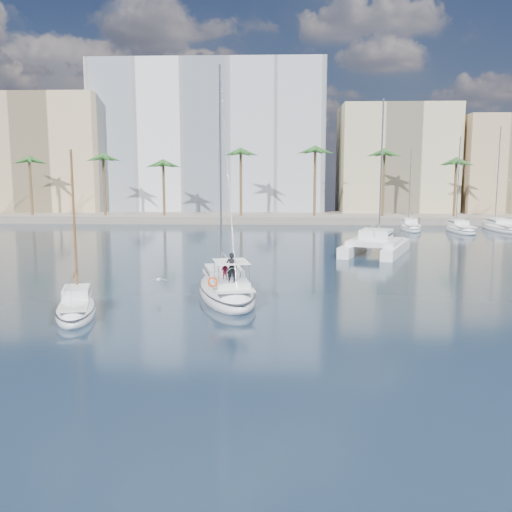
{
  "coord_description": "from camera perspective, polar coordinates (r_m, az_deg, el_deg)",
  "views": [
    {
      "loc": [
        1.09,
        -35.9,
        8.54
      ],
      "look_at": [
        -0.46,
        1.5,
        2.9
      ],
      "focal_mm": 40.0,
      "sensor_mm": 36.0,
      "label": 1
    }
  ],
  "objects": [
    {
      "name": "seagull",
      "position": [
        40.03,
        -9.72,
        -2.35
      ],
      "size": [
        1.21,
        0.52,
        0.22
      ],
      "color": "silver",
      "rests_on": "ground"
    },
    {
      "name": "building_tan_right",
      "position": [
        111.67,
        24.12,
        8.06
      ],
      "size": [
        18.0,
        12.0,
        18.0
      ],
      "primitive_type": "cube",
      "color": "tan",
      "rests_on": "ground"
    },
    {
      "name": "building_modern",
      "position": [
        109.82,
        -4.56,
        11.39
      ],
      "size": [
        42.0,
        16.0,
        28.0
      ],
      "primitive_type": "cube",
      "color": "white",
      "rests_on": "ground"
    },
    {
      "name": "quay",
      "position": [
        97.24,
        1.73,
        3.88
      ],
      "size": [
        120.0,
        14.0,
        1.2
      ],
      "primitive_type": "cube",
      "color": "gray",
      "rests_on": "ground"
    },
    {
      "name": "building_tan_left",
      "position": [
        113.44,
        -20.23,
        9.29
      ],
      "size": [
        22.0,
        14.0,
        22.0
      ],
      "primitive_type": "cube",
      "color": "tan",
      "rests_on": "ground"
    },
    {
      "name": "moored_yacht_b",
      "position": [
        85.23,
        19.73,
        2.31
      ],
      "size": [
        3.32,
        10.83,
        13.72
      ],
      "primitive_type": null,
      "rotation": [
        0.0,
        0.0,
        -0.02
      ],
      "color": "white",
      "rests_on": "ground"
    },
    {
      "name": "palm_centre",
      "position": [
        92.93,
        1.73,
        9.63
      ],
      "size": [
        3.6,
        3.6,
        12.3
      ],
      "color": "brown",
      "rests_on": "ground"
    },
    {
      "name": "catamaran",
      "position": [
        60.14,
        11.87,
        1.29
      ],
      "size": [
        8.86,
        11.97,
        15.84
      ],
      "rotation": [
        0.0,
        0.0,
        -0.36
      ],
      "color": "white",
      "rests_on": "ground"
    },
    {
      "name": "palm_left",
      "position": [
        99.32,
        -18.55,
        9.13
      ],
      "size": [
        3.6,
        3.6,
        12.3
      ],
      "color": "brown",
      "rests_on": "ground"
    },
    {
      "name": "moored_yacht_c",
      "position": [
        89.24,
        23.34,
        2.37
      ],
      "size": [
        3.98,
        12.33,
        15.54
      ],
      "primitive_type": null,
      "rotation": [
        0.0,
        0.0,
        0.03
      ],
      "color": "white",
      "rests_on": "ground"
    },
    {
      "name": "palm_right",
      "position": [
        98.58,
        22.16,
        8.95
      ],
      "size": [
        3.6,
        3.6,
        12.3
      ],
      "color": "brown",
      "rests_on": "ground"
    },
    {
      "name": "ground",
      "position": [
        36.92,
        0.63,
        -4.81
      ],
      "size": [
        160.0,
        160.0,
        0.0
      ],
      "primitive_type": "plane",
      "color": "black",
      "rests_on": "ground"
    },
    {
      "name": "building_beige",
      "position": [
        107.96,
        13.72,
        9.1
      ],
      "size": [
        20.0,
        14.0,
        20.0
      ],
      "primitive_type": "cube",
      "color": "#C2B28B",
      "rests_on": "ground"
    },
    {
      "name": "moored_yacht_a",
      "position": [
        85.46,
        15.16,
        2.53
      ],
      "size": [
        3.37,
        9.52,
        11.9
      ],
      "primitive_type": null,
      "rotation": [
        0.0,
        0.0,
        -0.07
      ],
      "color": "white",
      "rests_on": "ground"
    },
    {
      "name": "small_sloop",
      "position": [
        35.81,
        -17.55,
        -4.99
      ],
      "size": [
        4.09,
        7.56,
        10.37
      ],
      "rotation": [
        0.0,
        0.0,
        0.27
      ],
      "color": "white",
      "rests_on": "ground"
    },
    {
      "name": "main_sloop",
      "position": [
        38.92,
        -3.0,
        -3.34
      ],
      "size": [
        5.99,
        11.63,
        16.5
      ],
      "rotation": [
        0.0,
        0.0,
        0.23
      ],
      "color": "white",
      "rests_on": "ground"
    }
  ]
}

